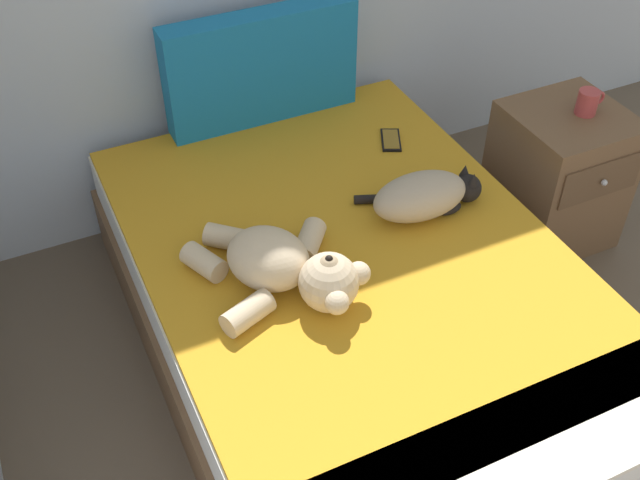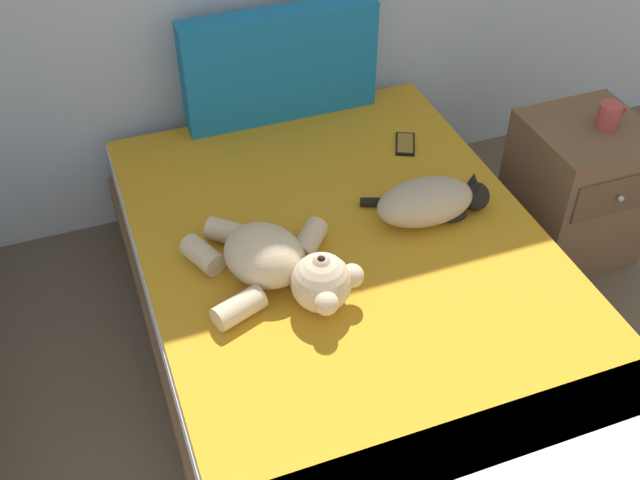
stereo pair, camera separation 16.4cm
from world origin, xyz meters
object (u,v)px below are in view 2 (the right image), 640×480
object	(u,v)px
bed	(353,309)
mug	(609,115)
cat	(430,201)
patterned_cushion	(280,65)
teddy_bear	(280,265)
nightstand	(576,189)
cell_phone	(405,144)

from	to	relation	value
bed	mug	xyz separation A→B (m)	(1.10, 0.24, 0.39)
cat	bed	bearing A→B (deg)	-161.80
patterned_cushion	cat	size ratio (longest dim) A/B	1.82
bed	cat	xyz separation A→B (m)	(0.31, 0.10, 0.31)
bed	patterned_cushion	world-z (taller)	patterned_cushion
teddy_bear	cat	bearing A→B (deg)	13.07
bed	mug	size ratio (longest dim) A/B	16.31
teddy_bear	nightstand	xyz separation A→B (m)	(1.31, 0.28, -0.26)
patterned_cushion	teddy_bear	distance (m)	0.99
nightstand	mug	distance (m)	0.34
bed	teddy_bear	xyz separation A→B (m)	(-0.26, -0.03, 0.32)
teddy_bear	mug	world-z (taller)	mug
cat	mug	size ratio (longest dim) A/B	3.50
teddy_bear	mug	size ratio (longest dim) A/B	4.79
bed	cell_phone	bearing A→B (deg)	51.19
teddy_bear	mug	xyz separation A→B (m)	(1.36, 0.27, 0.07)
cell_phone	mug	xyz separation A→B (m)	(0.68, -0.29, 0.15)
teddy_bear	mug	distance (m)	1.39
teddy_bear	nightstand	distance (m)	1.36
bed	cat	size ratio (longest dim) A/B	4.66
patterned_cushion	cell_phone	xyz separation A→B (m)	(0.38, -0.37, -0.21)
bed	patterned_cushion	xyz separation A→B (m)	(0.05, 0.90, 0.46)
cat	cell_phone	bearing A→B (deg)	75.34
patterned_cushion	nightstand	world-z (taller)	patterned_cushion
mug	cat	bearing A→B (deg)	-170.21
patterned_cushion	cat	xyz separation A→B (m)	(0.26, -0.80, -0.15)
teddy_bear	patterned_cushion	bearing A→B (deg)	71.76
cat	mug	distance (m)	0.80
patterned_cushion	teddy_bear	xyz separation A→B (m)	(-0.31, -0.93, -0.14)
cat	mug	bearing A→B (deg)	9.79
patterned_cushion	cell_phone	distance (m)	0.57
cat	nightstand	world-z (taller)	cat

